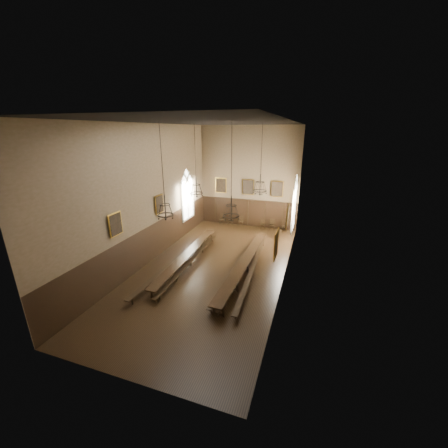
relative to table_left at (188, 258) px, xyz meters
The scene contains 32 objects.
floor 1.94m from the table_left, ahead, with size 9.00×18.00×0.02m, color black.
ceiling 8.85m from the table_left, ahead, with size 9.00×18.00×0.02m, color black.
wall_back 10.04m from the table_left, 77.98° to the left, with size 9.00×0.02×9.00m, color brown.
wall_front 10.15m from the table_left, 78.14° to the right, with size 9.00×0.02×9.00m, color brown.
wall_left 4.88m from the table_left, behind, with size 0.02×18.00×9.00m, color brown.
wall_right 7.63m from the table_left, ahead, with size 0.02×18.00×9.00m, color brown.
wainscot_panelling 2.10m from the table_left, ahead, with size 9.00×18.00×2.50m, color black, non-canonical shape.
table_left is the anchor object (origin of this frame).
table_right 3.93m from the table_left, ahead, with size 0.88×10.25×0.80m.
bench_left_outer 0.59m from the table_left, 159.15° to the right, with size 0.61×10.71×0.48m.
bench_left_inner 0.46m from the table_left, 35.36° to the right, with size 0.48×9.29×0.42m.
bench_right_inner 3.38m from the table_left, ahead, with size 0.42×9.52×0.43m.
bench_right_outer 4.48m from the table_left, ahead, with size 0.84×9.84×0.44m.
chair_1 8.56m from the table_left, 93.28° to the left, with size 0.49×0.49×1.02m.
chair_2 8.50m from the table_left, 87.55° to the left, with size 0.52×0.52×1.00m.
chair_3 8.64m from the table_left, 80.91° to the left, with size 0.47×0.47×0.95m.
chair_5 9.11m from the table_left, 67.53° to the left, with size 0.46×0.46×0.89m.
chair_6 9.50m from the table_left, 62.93° to the left, with size 0.49×0.49×0.97m.
chair_7 10.08m from the table_left, 57.32° to the left, with size 0.43×0.43×0.88m.
chandelier_back_left 5.00m from the table_left, 98.64° to the left, with size 0.94×0.94×4.89m.
chandelier_back_right 6.84m from the table_left, 33.24° to the left, with size 0.91×0.91×4.42m.
chandelier_front_left 5.02m from the table_left, 85.63° to the right, with size 0.88×0.88×4.89m.
chandelier_front_right 6.75m from the table_left, 36.79° to the right, with size 0.81×0.81×4.50m.
portrait_back_0 9.45m from the table_left, 94.50° to the left, with size 1.10×0.12×1.40m.
portrait_back_1 9.62m from the table_left, 77.81° to the left, with size 1.10×0.12×1.40m.
portrait_back_2 10.45m from the table_left, 62.94° to the left, with size 1.10×0.12×1.40m.
portrait_left_0 4.25m from the table_left, 159.20° to the left, with size 0.12×1.00×1.30m.
portrait_left_1 5.47m from the table_left, 124.81° to the right, with size 0.12×1.00×1.30m.
portrait_right_0 7.17m from the table_left, ahead, with size 0.12×1.00×1.30m.
portrait_right_1 7.95m from the table_left, 29.53° to the right, with size 0.12×1.00×1.30m.
window_right 8.88m from the table_left, 40.65° to the left, with size 0.20×2.20×4.60m, color white, non-canonical shape.
window_left 6.72m from the table_left, 114.90° to the left, with size 0.20×2.20×4.60m, color white, non-canonical shape.
Camera 1 is at (5.80, -15.03, 8.59)m, focal length 22.00 mm.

